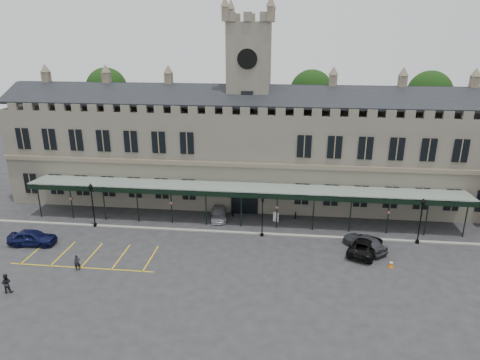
# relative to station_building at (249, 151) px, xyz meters

# --- Properties ---
(ground) EXTENTS (140.00, 140.00, 0.00)m
(ground) POSITION_rel_station_building_xyz_m (0.00, -15.91, -6.47)
(ground) COLOR #262628
(station_building) EXTENTS (60.00, 10.36, 17.30)m
(station_building) POSITION_rel_station_building_xyz_m (0.00, 0.00, 0.00)
(station_building) COLOR #5D584D
(station_building) RESTS_ON ground
(clock_tower) EXTENTS (5.60, 5.60, 24.80)m
(clock_tower) POSITION_rel_station_building_xyz_m (0.00, 0.09, 6.64)
(clock_tower) COLOR #5D584D
(clock_tower) RESTS_ON ground
(canopy) EXTENTS (50.00, 4.10, 4.30)m
(canopy) POSITION_rel_station_building_xyz_m (0.00, -8.45, -4.06)
(canopy) COLOR #8C9E93
(canopy) RESTS_ON ground
(kerb) EXTENTS (60.00, 0.40, 0.12)m
(kerb) POSITION_rel_station_building_xyz_m (0.00, -10.41, -6.41)
(kerb) COLOR gray
(kerb) RESTS_ON ground
(parking_markings) EXTENTS (16.00, 6.00, 0.01)m
(parking_markings) POSITION_rel_station_building_xyz_m (-14.00, -17.41, -6.47)
(parking_markings) COLOR gold
(parking_markings) RESTS_ON ground
(tree_behind_left) EXTENTS (6.00, 6.00, 16.00)m
(tree_behind_left) POSITION_rel_station_building_xyz_m (-22.00, 9.09, 6.35)
(tree_behind_left) COLOR #332314
(tree_behind_left) RESTS_ON ground
(tree_behind_mid) EXTENTS (6.00, 6.00, 16.00)m
(tree_behind_mid) POSITION_rel_station_building_xyz_m (8.00, 9.09, 6.35)
(tree_behind_mid) COLOR #332314
(tree_behind_mid) RESTS_ON ground
(tree_behind_right) EXTENTS (6.00, 6.00, 16.00)m
(tree_behind_right) POSITION_rel_station_building_xyz_m (24.00, 9.09, 6.35)
(tree_behind_right) COLOR #332314
(tree_behind_right) RESTS_ON ground
(lamp_post_left) EXTENTS (0.49, 0.49, 5.20)m
(lamp_post_left) POSITION_rel_station_building_xyz_m (-16.50, -10.51, -3.39)
(lamp_post_left) COLOR black
(lamp_post_left) RESTS_ON ground
(lamp_post_mid) EXTENTS (0.45, 0.45, 4.73)m
(lamp_post_mid) POSITION_rel_station_building_xyz_m (2.50, -10.86, -3.67)
(lamp_post_mid) COLOR black
(lamp_post_mid) RESTS_ON ground
(lamp_post_right) EXTENTS (0.48, 0.48, 5.06)m
(lamp_post_right) POSITION_rel_station_building_xyz_m (18.75, -10.71, -3.47)
(lamp_post_right) COLOR black
(lamp_post_right) RESTS_ON ground
(traffic_cone) EXTENTS (0.47, 0.47, 0.75)m
(traffic_cone) POSITION_rel_station_building_xyz_m (14.95, -16.00, -6.10)
(traffic_cone) COLOR #E26107
(traffic_cone) RESTS_ON ground
(sign_board) EXTENTS (0.65, 0.26, 1.14)m
(sign_board) POSITION_rel_station_building_xyz_m (3.87, -6.96, -5.91)
(sign_board) COLOR black
(sign_board) RESTS_ON ground
(bollard_left) EXTENTS (0.17, 0.17, 0.96)m
(bollard_left) POSITION_rel_station_building_xyz_m (-1.32, -6.00, -5.99)
(bollard_left) COLOR black
(bollard_left) RESTS_ON ground
(bollard_right) EXTENTS (0.15, 0.15, 0.86)m
(bollard_right) POSITION_rel_station_building_xyz_m (6.15, -5.95, -6.04)
(bollard_right) COLOR black
(bollard_right) RESTS_ON ground
(car_left_a) EXTENTS (4.93, 2.29, 1.63)m
(car_left_a) POSITION_rel_station_building_xyz_m (-21.00, -15.46, -5.65)
(car_left_a) COLOR #0C1037
(car_left_a) RESTS_ON ground
(car_taxi) EXTENTS (2.43, 4.61, 1.27)m
(car_taxi) POSITION_rel_station_building_xyz_m (-2.88, -6.77, -5.83)
(car_taxi) COLOR #A6A8AE
(car_taxi) RESTS_ON ground
(car_van) EXTENTS (4.54, 5.98, 1.51)m
(car_van) POSITION_rel_station_building_xyz_m (13.00, -13.31, -5.71)
(car_van) COLOR black
(car_van) RESTS_ON ground
(car_right_a) EXTENTS (4.47, 4.90, 1.62)m
(car_right_a) POSITION_rel_station_building_xyz_m (13.00, -12.74, -5.66)
(car_right_a) COLOR #33353A
(car_right_a) RESTS_ON ground
(person_a) EXTENTS (0.67, 0.57, 1.56)m
(person_a) POSITION_rel_station_building_xyz_m (-14.02, -19.78, -5.69)
(person_a) COLOR black
(person_a) RESTS_ON ground
(person_b) EXTENTS (1.00, 0.87, 1.76)m
(person_b) POSITION_rel_station_building_xyz_m (-18.30, -23.82, -5.59)
(person_b) COLOR black
(person_b) RESTS_ON ground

